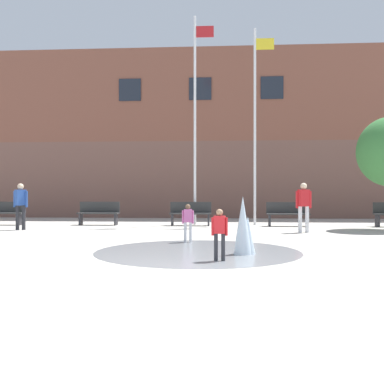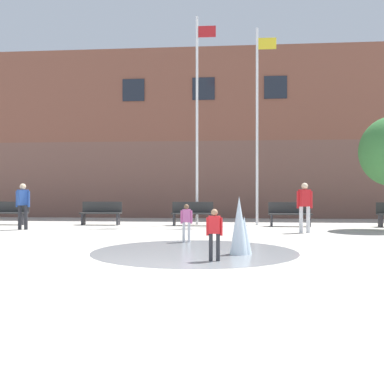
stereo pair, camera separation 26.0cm
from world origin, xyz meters
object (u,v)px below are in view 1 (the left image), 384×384
Objects in this scene: park_bench_far_left at (5,213)px; park_bench_center at (191,213)px; child_in_fountain at (220,230)px; park_bench_under_left_flagpole at (99,213)px; flagpole_left at (196,114)px; park_bench_under_right_flagpole at (288,214)px; flagpole_right at (256,120)px; adult_in_red at (21,203)px; adult_near_bench at (304,203)px; child_with_pink_shirt at (188,220)px.

park_bench_center is (7.36, 0.12, 0.00)m from park_bench_far_left.
park_bench_center is at bearing -74.05° from child_in_fountain.
park_bench_under_left_flagpole is 5.47m from flagpole_left.
flagpole_right is (-1.17, 0.64, 3.65)m from park_bench_under_right_flagpole.
flagpole_left reaches higher than adult_in_red.
child_in_fountain is at bearing -82.49° from park_bench_center.
flagpole_left is (0.16, 0.54, 3.92)m from park_bench_center.
park_bench_under_right_flagpole is 2.70m from adult_near_bench.
flagpole_left reaches higher than flagpole_right.
flagpole_right reaches higher than park_bench_far_left.
adult_near_bench is (7.44, -2.81, 0.45)m from park_bench_under_left_flagpole.
child_in_fountain is 0.12× the size of flagpole_left.
park_bench_far_left is 3.74m from park_bench_under_left_flagpole.
flagpole_left is (-1.00, 9.36, 3.82)m from child_in_fountain.
child_in_fountain is at bearing 99.05° from child_with_pink_shirt.
flagpole_left is (7.52, 0.66, 3.92)m from park_bench_far_left.
park_bench_center is 1.62× the size of child_in_fountain.
park_bench_under_left_flagpole is at bearing -61.63° from child_with_pink_shirt.
flagpole_right is (-1.28, 3.30, 3.19)m from adult_near_bench.
child_in_fountain is (1.16, -8.82, 0.10)m from park_bench_center.
adult_near_bench reaches higher than park_bench_far_left.
adult_near_bench is 0.20× the size of flagpole_right.
park_bench_center is 3.71m from park_bench_under_right_flagpole.
park_bench_far_left is at bearing -177.39° from park_bench_under_left_flagpole.
park_bench_under_right_flagpole is at bearing -127.04° from child_with_pink_shirt.
child_in_fountain is 0.62× the size of adult_in_red.
adult_in_red is at bearing -157.31° from park_bench_center.
child_in_fountain is (8.52, -8.69, 0.10)m from park_bench_far_left.
flagpole_left is 2.39m from flagpole_right.
park_bench_under_right_flagpole is (11.07, 0.02, 0.00)m from park_bench_far_left.
park_bench_far_left is 1.01× the size of adult_in_red.
child_with_pink_shirt is at bearing 15.32° from adult_near_bench.
flagpole_right reaches higher than park_bench_under_right_flagpole.
adult_in_red is 1.61× the size of child_with_pink_shirt.
park_bench_far_left and park_bench_center have the same top height.
child_in_fountain is 0.13× the size of flagpole_right.
flagpole_right reaches higher than adult_in_red.
park_bench_under_right_flagpole is at bearing -1.14° from park_bench_under_left_flagpole.
adult_near_bench is 9.50m from adult_in_red.
adult_near_bench reaches higher than child_in_fountain.
flagpole_right reaches higher than child_in_fountain.
child_in_fountain is 6.62m from adult_near_bench.
flagpole_right is at bearing 0.00° from flagpole_left.
park_bench_under_right_flagpole is 0.21× the size of flagpole_right.
child_with_pink_shirt is (-0.83, 3.10, 0.00)m from child_in_fountain.
park_bench_far_left is 10.57m from flagpole_right.
adult_in_red is (-9.38, -2.27, 0.45)m from park_bench_under_right_flagpole.
park_bench_center is at bearing -106.86° from flagpole_left.
flagpole_left is at bearing 7.43° from park_bench_under_left_flagpole.
child_with_pink_shirt reaches higher than park_bench_under_left_flagpole.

